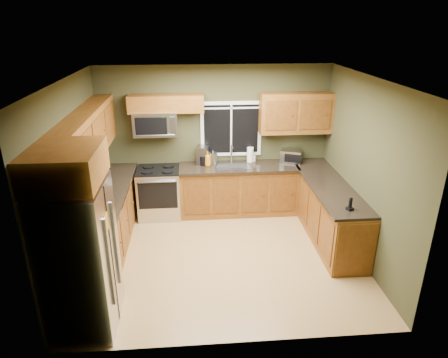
{
  "coord_description": "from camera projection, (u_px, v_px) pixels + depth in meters",
  "views": [
    {
      "loc": [
        -0.42,
        -5.3,
        3.46
      ],
      "look_at": [
        0.05,
        0.35,
        1.15
      ],
      "focal_mm": 32.0,
      "sensor_mm": 36.0,
      "label": 1
    }
  ],
  "objects": [
    {
      "name": "soap_bottle_a",
      "position": [
        208.0,
        159.0,
        7.21
      ],
      "size": [
        0.11,
        0.11,
        0.27
      ],
      "primitive_type": "imported",
      "rotation": [
        0.0,
        0.0,
        0.06
      ],
      "color": "orange",
      "rests_on": "countertop_back"
    },
    {
      "name": "paper_towel_roll",
      "position": [
        250.0,
        155.0,
        7.42
      ],
      "size": [
        0.16,
        0.16,
        0.31
      ],
      "color": "white",
      "rests_on": "countertop_back"
    },
    {
      "name": "cordless_phone",
      "position": [
        350.0,
        206.0,
        5.59
      ],
      "size": [
        0.11,
        0.11,
        0.19
      ],
      "color": "black",
      "rests_on": "countertop_peninsula"
    },
    {
      "name": "microwave",
      "position": [
        155.0,
        123.0,
        6.97
      ],
      "size": [
        0.76,
        0.41,
        0.42
      ],
      "color": "#B7B7BC",
      "rests_on": "back_wall"
    },
    {
      "name": "base_cabinets_left",
      "position": [
        108.0,
        220.0,
        6.36
      ],
      "size": [
        0.6,
        2.65,
        0.9
      ],
      "primitive_type": "cube",
      "color": "brown",
      "rests_on": "ground"
    },
    {
      "name": "toaster_oven",
      "position": [
        291.0,
        156.0,
        7.43
      ],
      "size": [
        0.45,
        0.4,
        0.23
      ],
      "color": "#B7B7BC",
      "rests_on": "countertop_back"
    },
    {
      "name": "floor",
      "position": [
        223.0,
        256.0,
        6.23
      ],
      "size": [
        4.2,
        4.2,
        0.0
      ],
      "primitive_type": "plane",
      "color": "#A67E49",
      "rests_on": "ground"
    },
    {
      "name": "countertop_left",
      "position": [
        106.0,
        193.0,
        6.18
      ],
      "size": [
        0.65,
        2.65,
        0.04
      ],
      "primitive_type": "cube",
      "color": "black",
      "rests_on": "base_cabinets_left"
    },
    {
      "name": "window",
      "position": [
        231.0,
        129.0,
        7.31
      ],
      "size": [
        1.12,
        0.03,
        1.02
      ],
      "color": "white",
      "rests_on": "back_wall"
    },
    {
      "name": "countertop_back",
      "position": [
        239.0,
        167.0,
        7.27
      ],
      "size": [
        2.17,
        0.65,
        0.04
      ],
      "primitive_type": "cube",
      "color": "black",
      "rests_on": "base_cabinets_back"
    },
    {
      "name": "upper_cabinets_left",
      "position": [
        88.0,
        135.0,
        5.81
      ],
      "size": [
        0.33,
        2.65,
        0.72
      ],
      "primitive_type": "cube",
      "color": "brown",
      "rests_on": "left_wall"
    },
    {
      "name": "kettle",
      "position": [
        213.0,
        158.0,
        7.27
      ],
      "size": [
        0.17,
        0.17,
        0.29
      ],
      "color": "#B7B7BC",
      "rests_on": "countertop_back"
    },
    {
      "name": "left_wall",
      "position": [
        72.0,
        180.0,
        5.55
      ],
      "size": [
        0.0,
        3.6,
        3.6
      ],
      "primitive_type": "plane",
      "rotation": [
        1.57,
        0.0,
        1.57
      ],
      "color": "#37371F",
      "rests_on": "ground"
    },
    {
      "name": "base_cabinets_back",
      "position": [
        238.0,
        190.0,
        7.47
      ],
      "size": [
        2.17,
        0.6,
        0.9
      ],
      "primitive_type": "cube",
      "color": "brown",
      "rests_on": "ground"
    },
    {
      "name": "soap_bottle_b",
      "position": [
        253.0,
        157.0,
        7.46
      ],
      "size": [
        0.1,
        0.1,
        0.17
      ],
      "primitive_type": "imported",
      "rotation": [
        0.0,
        0.0,
        0.42
      ],
      "color": "white",
      "rests_on": "countertop_back"
    },
    {
      "name": "sink",
      "position": [
        232.0,
        165.0,
        7.27
      ],
      "size": [
        0.6,
        0.42,
        0.36
      ],
      "color": "slate",
      "rests_on": "countertop_back"
    },
    {
      "name": "upper_cabinets_back_right",
      "position": [
        296.0,
        113.0,
        7.14
      ],
      "size": [
        1.3,
        0.33,
        0.72
      ],
      "primitive_type": "cube",
      "color": "brown",
      "rests_on": "back_wall"
    },
    {
      "name": "refrigerator",
      "position": [
        80.0,
        258.0,
        4.55
      ],
      "size": [
        0.74,
        0.9,
        1.8
      ],
      "color": "#B7B7BC",
      "rests_on": "ground"
    },
    {
      "name": "upper_cabinets_back_left",
      "position": [
        166.0,
        103.0,
        6.89
      ],
      "size": [
        1.3,
        0.33,
        0.3
      ],
      "primitive_type": "cube",
      "color": "brown",
      "rests_on": "back_wall"
    },
    {
      "name": "right_wall",
      "position": [
        364.0,
        171.0,
        5.88
      ],
      "size": [
        0.0,
        3.6,
        3.6
      ],
      "primitive_type": "plane",
      "rotation": [
        1.57,
        0.0,
        -1.57
      ],
      "color": "#37371F",
      "rests_on": "ground"
    },
    {
      "name": "base_cabinets_peninsula",
      "position": [
        327.0,
        210.0,
        6.69
      ],
      "size": [
        0.6,
        2.52,
        0.9
      ],
      "color": "brown",
      "rests_on": "ground"
    },
    {
      "name": "coffee_maker",
      "position": [
        203.0,
        156.0,
        7.31
      ],
      "size": [
        0.24,
        0.3,
        0.34
      ],
      "color": "slate",
      "rests_on": "countertop_back"
    },
    {
      "name": "back_wall",
      "position": [
        215.0,
        140.0,
        7.38
      ],
      "size": [
        4.2,
        0.0,
        4.2
      ],
      "primitive_type": "plane",
      "rotation": [
        1.57,
        0.0,
        0.0
      ],
      "color": "#37371F",
      "rests_on": "ground"
    },
    {
      "name": "range",
      "position": [
        159.0,
        192.0,
        7.32
      ],
      "size": [
        0.76,
        0.69,
        0.94
      ],
      "color": "#B7B7BC",
      "rests_on": "ground"
    },
    {
      "name": "countertop_peninsula",
      "position": [
        328.0,
        184.0,
        6.52
      ],
      "size": [
        0.65,
        2.5,
        0.04
      ],
      "primitive_type": "cube",
      "color": "black",
      "rests_on": "base_cabinets_peninsula"
    },
    {
      "name": "soap_bottle_c",
      "position": [
        205.0,
        159.0,
        7.4
      ],
      "size": [
        0.15,
        0.15,
        0.16
      ],
      "primitive_type": "imported",
      "rotation": [
        0.0,
        0.0,
        0.24
      ],
      "color": "white",
      "rests_on": "countertop_back"
    },
    {
      "name": "upper_cabinet_over_fridge",
      "position": [
        65.0,
        166.0,
        4.13
      ],
      "size": [
        0.72,
        0.9,
        0.38
      ],
      "primitive_type": "cube",
      "color": "brown",
      "rests_on": "left_wall"
    },
    {
      "name": "front_wall",
      "position": [
        237.0,
        240.0,
        4.06
      ],
      "size": [
        4.2,
        0.0,
        4.2
      ],
      "primitive_type": "plane",
      "rotation": [
        -1.57,
        0.0,
        0.0
      ],
      "color": "#37371F",
      "rests_on": "ground"
    },
    {
      "name": "ceiling",
      "position": [
        222.0,
        79.0,
        5.21
      ],
      "size": [
        4.2,
        4.2,
        0.0
      ],
      "primitive_type": "plane",
      "rotation": [
        3.14,
        0.0,
        0.0
      ],
      "color": "white",
      "rests_on": "back_wall"
    }
  ]
}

